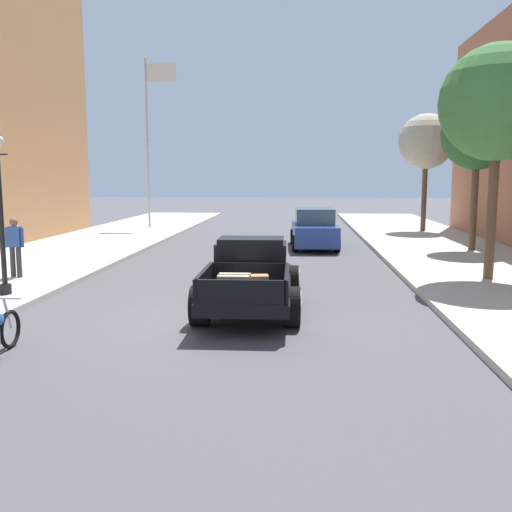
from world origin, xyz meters
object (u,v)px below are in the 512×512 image
object	(u,v)px
street_tree_third	(426,142)
flagpole	(151,124)
car_background_blue	(314,230)
street_tree_second	(478,135)
street_tree_nearest	(498,104)
pedestrian_sidewalk_left	(15,244)
street_lamp_near	(0,200)
hotrod_truck_black	(251,275)

from	to	relation	value
street_tree_third	flagpole	bearing A→B (deg)	175.65
flagpole	car_background_blue	bearing A→B (deg)	-40.96
street_tree_second	street_tree_third	xyz separation A→B (m)	(-0.18, 7.80, 0.21)
street_tree_third	street_tree_second	bearing A→B (deg)	-88.69
street_tree_third	street_tree_nearest	bearing A→B (deg)	-94.95
pedestrian_sidewalk_left	flagpole	world-z (taller)	flagpole
pedestrian_sidewalk_left	street_lamp_near	size ratio (longest dim) A/B	0.43
flagpole	street_tree_second	xyz separation A→B (m)	(14.71, -8.90, -1.29)
street_tree_nearest	street_tree_second	size ratio (longest dim) A/B	1.10
hotrod_truck_black	car_background_blue	bearing A→B (deg)	81.20
hotrod_truck_black	street_tree_second	size ratio (longest dim) A/B	0.87
pedestrian_sidewalk_left	street_tree_third	world-z (taller)	street_tree_third
car_background_blue	street_tree_third	distance (m)	9.53
hotrod_truck_black	pedestrian_sidewalk_left	world-z (taller)	pedestrian_sidewalk_left
car_background_blue	street_tree_nearest	xyz separation A→B (m)	(4.60, -7.57, 4.08)
hotrod_truck_black	street_tree_nearest	world-z (taller)	street_tree_nearest
hotrod_truck_black	street_tree_second	bearing A→B (deg)	51.33
hotrod_truck_black	flagpole	world-z (taller)	flagpole
flagpole	street_tree_third	xyz separation A→B (m)	(14.53, -1.10, -1.08)
street_lamp_near	street_tree_nearest	distance (m)	12.82
street_tree_nearest	street_tree_third	distance (m)	14.08
street_tree_second	flagpole	bearing A→B (deg)	148.81
pedestrian_sidewalk_left	hotrod_truck_black	bearing A→B (deg)	-20.68
car_background_blue	street_lamp_near	xyz separation A→B (m)	(-7.61, -10.62, 1.62)
street_lamp_near	flagpole	distance (m)	18.53
hotrod_truck_black	street_lamp_near	size ratio (longest dim) A/B	1.29
pedestrian_sidewalk_left	street_tree_second	xyz separation A→B (m)	(14.47, 7.04, 3.39)
flagpole	street_tree_third	distance (m)	14.61
hotrod_truck_black	street_tree_nearest	distance (m)	8.23
street_lamp_near	pedestrian_sidewalk_left	bearing A→B (deg)	111.29
hotrod_truck_black	street_tree_second	xyz separation A→B (m)	(7.68, 9.60, 3.73)
hotrod_truck_black	pedestrian_sidewalk_left	distance (m)	7.27
street_tree_nearest	street_tree_second	world-z (taller)	street_tree_nearest
hotrod_truck_black	street_tree_third	world-z (taller)	street_tree_third
hotrod_truck_black	street_tree_second	world-z (taller)	street_tree_second
flagpole	street_tree_nearest	bearing A→B (deg)	-48.66
car_background_blue	pedestrian_sidewalk_left	xyz separation A→B (m)	(-8.48, -8.37, 0.32)
pedestrian_sidewalk_left	street_tree_second	distance (m)	16.45
flagpole	street_tree_nearest	size ratio (longest dim) A/B	1.46
car_background_blue	pedestrian_sidewalk_left	size ratio (longest dim) A/B	2.65
street_tree_third	car_background_blue	bearing A→B (deg)	-131.96
hotrod_truck_black	street_tree_nearest	size ratio (longest dim) A/B	0.79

